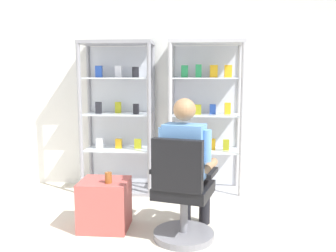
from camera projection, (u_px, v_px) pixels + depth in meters
back_wall at (163, 86)px, 4.84m from camera, size 6.00×0.10×2.70m
display_cabinet_left at (119, 116)px, 4.70m from camera, size 0.90×0.45×1.90m
display_cabinet_right at (205, 117)px, 4.61m from camera, size 0.90×0.45×1.90m
office_chair at (182, 199)px, 3.28m from camera, size 0.62×0.59×0.96m
seated_shopkeeper at (187, 160)px, 3.39m from camera, size 0.55×0.62×1.29m
storage_crate at (105, 204)px, 3.58m from camera, size 0.46×0.41×0.48m
tea_glass at (108, 178)px, 3.46m from camera, size 0.07×0.07×0.10m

